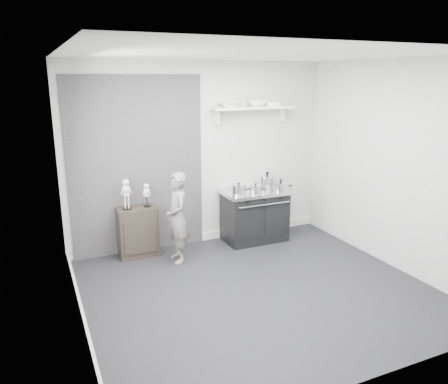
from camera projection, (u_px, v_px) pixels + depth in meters
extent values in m
plane|color=black|center=(256.00, 290.00, 5.22)|extent=(4.00, 4.00, 0.00)
cube|color=#AAAAA7|center=(200.00, 155.00, 6.46)|extent=(4.00, 0.02, 2.70)
cube|color=#AAAAA7|center=(373.00, 231.00, 3.29)|extent=(4.00, 0.02, 2.70)
cube|color=#AAAAA7|center=(71.00, 200.00, 4.08)|extent=(0.02, 3.60, 2.70)
cube|color=#AAAAA7|center=(394.00, 166.00, 5.67)|extent=(0.02, 3.60, 2.70)
cube|color=silver|center=(261.00, 54.00, 4.53)|extent=(4.00, 3.60, 0.02)
cube|color=black|center=(138.00, 167.00, 6.10)|extent=(1.90, 0.02, 2.50)
cube|color=silver|center=(259.00, 228.00, 7.17)|extent=(2.00, 0.03, 0.12)
cube|color=silver|center=(84.00, 322.00, 4.42)|extent=(0.03, 3.60, 0.12)
cube|color=silver|center=(253.00, 108.00, 6.49)|extent=(1.30, 0.26, 0.04)
cube|color=silver|center=(217.00, 117.00, 6.37)|extent=(0.03, 0.12, 0.20)
cube|color=silver|center=(282.00, 114.00, 6.80)|extent=(0.03, 0.12, 0.20)
cube|color=black|center=(254.00, 217.00, 6.73)|extent=(0.93, 0.56, 0.75)
cube|color=silver|center=(255.00, 192.00, 6.63)|extent=(0.99, 0.60, 0.05)
cube|color=black|center=(250.00, 223.00, 6.39)|extent=(0.39, 0.02, 0.48)
cube|color=black|center=(276.00, 219.00, 6.57)|extent=(0.39, 0.02, 0.48)
cylinder|color=silver|center=(265.00, 205.00, 6.39)|extent=(0.84, 0.02, 0.02)
cylinder|color=black|center=(247.00, 202.00, 6.27)|extent=(0.04, 0.03, 0.04)
cylinder|color=black|center=(264.00, 200.00, 6.38)|extent=(0.04, 0.03, 0.04)
cylinder|color=black|center=(281.00, 198.00, 6.49)|extent=(0.04, 0.03, 0.04)
cube|color=black|center=(138.00, 232.00, 6.14)|extent=(0.54, 0.32, 0.71)
imported|color=slate|center=(177.00, 218.00, 5.89)|extent=(0.31, 0.46, 1.25)
cylinder|color=silver|center=(239.00, 190.00, 6.38)|extent=(0.20, 0.20, 0.14)
cylinder|color=silver|center=(239.00, 185.00, 6.36)|extent=(0.20, 0.20, 0.01)
sphere|color=black|center=(239.00, 184.00, 6.35)|extent=(0.04, 0.04, 0.04)
cylinder|color=black|center=(247.00, 189.00, 6.44)|extent=(0.10, 0.02, 0.02)
cylinder|color=silver|center=(267.00, 182.00, 6.77)|extent=(0.30, 0.30, 0.19)
cylinder|color=silver|center=(267.00, 175.00, 6.74)|extent=(0.31, 0.31, 0.01)
sphere|color=black|center=(267.00, 173.00, 6.73)|extent=(0.05, 0.05, 0.05)
cylinder|color=black|center=(277.00, 181.00, 6.84)|extent=(0.10, 0.02, 0.02)
cylinder|color=silver|center=(281.00, 187.00, 6.58)|extent=(0.24, 0.24, 0.13)
cylinder|color=silver|center=(281.00, 182.00, 6.56)|extent=(0.25, 0.25, 0.01)
sphere|color=black|center=(281.00, 180.00, 6.55)|extent=(0.04, 0.04, 0.04)
cylinder|color=black|center=(289.00, 186.00, 6.64)|extent=(0.10, 0.02, 0.02)
cylinder|color=silver|center=(255.00, 190.00, 6.42)|extent=(0.17, 0.17, 0.12)
cylinder|color=silver|center=(255.00, 186.00, 6.41)|extent=(0.18, 0.18, 0.01)
sphere|color=black|center=(256.00, 184.00, 6.40)|extent=(0.03, 0.03, 0.03)
cylinder|color=black|center=(263.00, 189.00, 6.47)|extent=(0.10, 0.02, 0.02)
imported|color=white|center=(230.00, 104.00, 6.32)|extent=(0.32, 0.32, 0.08)
imported|color=white|center=(257.00, 103.00, 6.50)|extent=(0.27, 0.27, 0.08)
cylinder|color=white|center=(273.00, 104.00, 6.61)|extent=(0.26, 0.26, 0.06)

